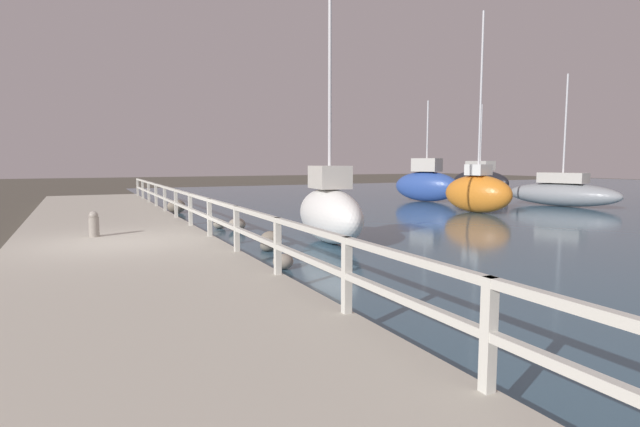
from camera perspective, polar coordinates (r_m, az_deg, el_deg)
ground_plane at (r=12.31m, az=-22.24°, el=-4.45°), size 120.00×120.00×0.00m
dock_walkway at (r=12.29m, az=-22.27°, el=-3.77°), size 4.50×36.00×0.30m
railing at (r=12.50m, az=-12.53°, el=0.31°), size 0.10×32.50×0.94m
boulder_water_edge at (r=11.95m, az=-6.01°, el=-3.69°), size 0.36×0.33×0.27m
boulder_downstream at (r=16.23m, az=-11.42°, el=-1.17°), size 0.40×0.36×0.30m
boulder_upstream at (r=15.57m, az=-9.47°, el=-1.25°), size 0.53×0.48×0.40m
boulder_mid_strip at (r=9.96m, az=-4.23°, el=-5.50°), size 0.42×0.37×0.31m
boulder_near_dock at (r=21.52m, az=-16.09°, el=0.79°), size 0.75×0.67×0.56m
boulder_far_strip at (r=12.52m, az=-5.62°, el=-2.92°), size 0.54×0.49×0.41m
mooring_bollard at (r=13.38m, az=-24.44°, el=-1.09°), size 0.24×0.24×0.63m
sailboat_blue at (r=27.24m, az=12.06°, el=3.31°), size 2.64×3.90×5.31m
sailboat_orange at (r=21.80m, az=17.58°, el=2.36°), size 2.11×3.27×8.16m
sailboat_gray at (r=26.50m, az=25.94°, el=2.18°), size 2.71×5.46×6.20m
sailboat_white at (r=13.09m, az=1.10°, el=0.27°), size 1.52×3.55×7.44m
sailboat_black at (r=34.85m, az=17.78°, el=3.65°), size 1.29×5.07×5.85m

